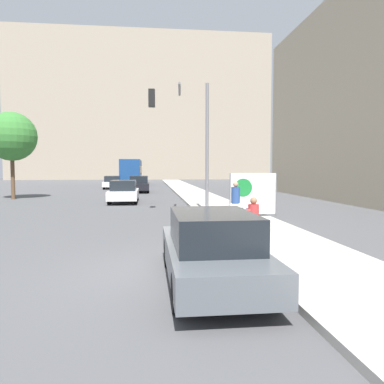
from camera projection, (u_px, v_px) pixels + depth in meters
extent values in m
plane|color=#4F4F51|center=(177.00, 273.00, 8.14)|extent=(160.00, 160.00, 0.00)
cube|color=#B7B2A8|center=(211.00, 203.00, 23.37)|extent=(3.02, 90.00, 0.15)
cube|color=gray|center=(142.00, 109.00, 78.45)|extent=(52.00, 12.00, 29.18)
cylinder|color=#474C56|center=(249.00, 230.00, 11.44)|extent=(0.03, 0.03, 0.48)
cylinder|color=#474C56|center=(261.00, 230.00, 11.48)|extent=(0.03, 0.03, 0.48)
cylinder|color=#474C56|center=(246.00, 228.00, 11.80)|extent=(0.03, 0.03, 0.48)
cylinder|color=#474C56|center=(258.00, 228.00, 11.85)|extent=(0.03, 0.03, 0.48)
cube|color=navy|center=(254.00, 221.00, 11.63)|extent=(0.40, 0.40, 0.02)
cube|color=navy|center=(252.00, 214.00, 11.80)|extent=(0.40, 0.02, 0.38)
cylinder|color=#334775|center=(255.00, 219.00, 11.46)|extent=(0.18, 0.42, 0.18)
cylinder|color=#334775|center=(257.00, 231.00, 11.27)|extent=(0.16, 0.16, 0.48)
cube|color=black|center=(257.00, 238.00, 11.23)|extent=(0.20, 0.28, 0.10)
cylinder|color=#B23333|center=(253.00, 213.00, 11.64)|extent=(0.34, 0.34, 0.52)
sphere|color=#936B4C|center=(254.00, 201.00, 11.61)|extent=(0.22, 0.22, 0.22)
cylinder|color=#B23333|center=(244.00, 210.00, 11.52)|extent=(0.45, 0.09, 0.09)
cube|color=#EAE5C6|center=(237.00, 209.00, 11.49)|extent=(0.48, 0.02, 0.32)
cube|color=black|center=(238.00, 209.00, 11.48)|extent=(0.36, 0.01, 0.08)
cylinder|color=#334775|center=(235.00, 213.00, 14.47)|extent=(0.28, 0.28, 0.79)
cylinder|color=navy|center=(236.00, 195.00, 14.42)|extent=(0.34, 0.34, 0.62)
sphere|color=tan|center=(236.00, 184.00, 14.39)|extent=(0.21, 0.21, 0.21)
cylinder|color=slate|center=(230.00, 195.00, 16.40)|extent=(0.06, 0.06, 1.91)
cylinder|color=slate|center=(276.00, 195.00, 16.64)|extent=(0.06, 0.06, 1.91)
cube|color=white|center=(253.00, 194.00, 16.52)|extent=(2.07, 0.02, 1.81)
cylinder|color=#197A33|center=(243.00, 188.00, 16.43)|extent=(0.80, 0.01, 0.80)
cylinder|color=slate|center=(207.00, 148.00, 18.08)|extent=(0.16, 0.16, 6.20)
cylinder|color=slate|center=(180.00, 89.00, 17.86)|extent=(0.33, 2.66, 0.11)
cube|color=black|center=(152.00, 98.00, 17.85)|extent=(0.32, 0.32, 0.84)
sphere|color=green|center=(152.00, 104.00, 17.87)|extent=(0.18, 0.18, 0.18)
cube|color=#565B60|center=(211.00, 257.00, 7.38)|extent=(1.73, 4.54, 0.54)
cube|color=black|center=(213.00, 229.00, 7.16)|extent=(1.49, 2.36, 0.64)
cylinder|color=black|center=(169.00, 253.00, 8.70)|extent=(0.22, 0.64, 0.64)
cylinder|color=black|center=(233.00, 251.00, 8.88)|extent=(0.22, 0.64, 0.64)
cylinder|color=black|center=(179.00, 293.00, 5.91)|extent=(0.22, 0.64, 0.64)
cylinder|color=black|center=(271.00, 289.00, 6.08)|extent=(0.22, 0.64, 0.64)
cube|color=white|center=(124.00, 194.00, 24.87)|extent=(1.84, 4.78, 0.56)
cube|color=black|center=(124.00, 185.00, 24.64)|extent=(1.59, 2.49, 0.65)
cylinder|color=black|center=(114.00, 196.00, 26.26)|extent=(0.22, 0.64, 0.64)
cylinder|color=black|center=(137.00, 196.00, 26.45)|extent=(0.22, 0.64, 0.64)
cylinder|color=black|center=(109.00, 200.00, 23.32)|extent=(0.22, 0.64, 0.64)
cylinder|color=black|center=(135.00, 199.00, 23.51)|extent=(0.22, 0.64, 0.64)
cube|color=black|center=(139.00, 186.00, 35.34)|extent=(1.87, 4.77, 0.59)
cube|color=black|center=(139.00, 180.00, 35.11)|extent=(1.61, 2.48, 0.68)
cylinder|color=black|center=(131.00, 188.00, 36.73)|extent=(0.22, 0.64, 0.64)
cylinder|color=black|center=(148.00, 188.00, 36.92)|extent=(0.22, 0.64, 0.64)
cylinder|color=black|center=(130.00, 190.00, 33.80)|extent=(0.22, 0.64, 0.64)
cylinder|color=black|center=(148.00, 190.00, 33.99)|extent=(0.22, 0.64, 0.64)
cube|color=silver|center=(113.00, 184.00, 41.28)|extent=(1.78, 4.34, 0.52)
cube|color=black|center=(112.00, 179.00, 41.07)|extent=(1.53, 2.26, 0.62)
cylinder|color=black|center=(107.00, 185.00, 42.54)|extent=(0.22, 0.64, 0.64)
cylinder|color=black|center=(121.00, 185.00, 42.72)|extent=(0.22, 0.64, 0.64)
cylinder|color=black|center=(104.00, 186.00, 39.87)|extent=(0.22, 0.64, 0.64)
cylinder|color=black|center=(119.00, 186.00, 40.05)|extent=(0.22, 0.64, 0.64)
cube|color=navy|center=(132.00, 171.00, 50.80)|extent=(2.48, 11.71, 2.92)
cube|color=black|center=(132.00, 169.00, 50.79)|extent=(2.50, 11.13, 0.94)
cylinder|color=black|center=(125.00, 180.00, 54.37)|extent=(0.30, 1.04, 1.04)
cylinder|color=black|center=(140.00, 180.00, 54.62)|extent=(0.30, 1.04, 1.04)
cylinder|color=black|center=(122.00, 182.00, 47.17)|extent=(0.30, 1.04, 1.04)
cylinder|color=black|center=(139.00, 182.00, 47.42)|extent=(0.30, 1.04, 1.04)
cylinder|color=brown|center=(13.00, 176.00, 27.33)|extent=(0.28, 0.28, 3.34)
sphere|color=#387A33|center=(12.00, 136.00, 27.14)|extent=(3.55, 3.55, 3.55)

